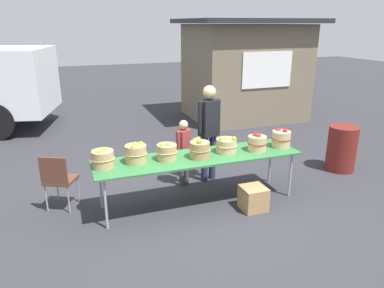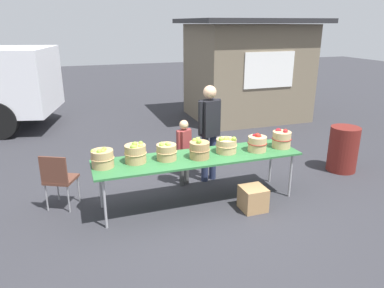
# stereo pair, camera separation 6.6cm
# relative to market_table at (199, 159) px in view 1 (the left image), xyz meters

# --- Properties ---
(ground_plane) EXTENTS (40.00, 40.00, 0.00)m
(ground_plane) POSITION_rel_market_table_xyz_m (0.00, 0.00, -0.72)
(ground_plane) COLOR #2D2D33
(market_table) EXTENTS (3.10, 0.76, 0.75)m
(market_table) POSITION_rel_market_table_xyz_m (0.00, 0.00, 0.00)
(market_table) COLOR #2D6B38
(market_table) RESTS_ON ground
(apple_basket_green_0) EXTENTS (0.32, 0.32, 0.28)m
(apple_basket_green_0) POSITION_rel_market_table_xyz_m (-1.39, 0.04, 0.16)
(apple_basket_green_0) COLOR tan
(apple_basket_green_0) RESTS_ON market_table
(apple_basket_green_1) EXTENTS (0.32, 0.32, 0.31)m
(apple_basket_green_1) POSITION_rel_market_table_xyz_m (-0.92, 0.07, 0.17)
(apple_basket_green_1) COLOR tan
(apple_basket_green_1) RESTS_ON market_table
(apple_basket_green_2) EXTENTS (0.31, 0.31, 0.27)m
(apple_basket_green_2) POSITION_rel_market_table_xyz_m (-0.48, 0.03, 0.16)
(apple_basket_green_2) COLOR tan
(apple_basket_green_2) RESTS_ON market_table
(apple_basket_green_3) EXTENTS (0.31, 0.31, 0.31)m
(apple_basket_green_3) POSITION_rel_market_table_xyz_m (-0.01, -0.06, 0.17)
(apple_basket_green_3) COLOR #A87F51
(apple_basket_green_3) RESTS_ON market_table
(apple_basket_green_4) EXTENTS (0.33, 0.33, 0.27)m
(apple_basket_green_4) POSITION_rel_market_table_xyz_m (0.46, 0.03, 0.15)
(apple_basket_green_4) COLOR tan
(apple_basket_green_4) RESTS_ON market_table
(apple_basket_red_0) EXTENTS (0.30, 0.30, 0.29)m
(apple_basket_red_0) POSITION_rel_market_table_xyz_m (0.94, -0.06, 0.16)
(apple_basket_red_0) COLOR tan
(apple_basket_red_0) RESTS_ON market_table
(apple_basket_red_1) EXTENTS (0.31, 0.31, 0.30)m
(apple_basket_red_1) POSITION_rel_market_table_xyz_m (1.39, -0.03, 0.18)
(apple_basket_red_1) COLOR tan
(apple_basket_red_1) RESTS_ON market_table
(vendor_adult) EXTENTS (0.43, 0.29, 1.67)m
(vendor_adult) POSITION_rel_market_table_xyz_m (0.46, 0.73, 0.27)
(vendor_adult) COLOR #262D4C
(vendor_adult) RESTS_ON ground
(child_customer) EXTENTS (0.27, 0.23, 1.14)m
(child_customer) POSITION_rel_market_table_xyz_m (-0.01, 0.68, -0.05)
(child_customer) COLOR #3F3F3F
(child_customer) RESTS_ON ground
(food_kiosk) EXTENTS (3.51, 2.91, 2.74)m
(food_kiosk) POSITION_rel_market_table_xyz_m (3.13, 4.59, 0.67)
(food_kiosk) COLOR #726651
(food_kiosk) RESTS_ON ground
(folding_chair) EXTENTS (0.54, 0.54, 0.86)m
(folding_chair) POSITION_rel_market_table_xyz_m (-2.00, 0.47, -0.21)
(folding_chair) COLOR brown
(folding_chair) RESTS_ON ground
(trash_barrel) EXTENTS (0.53, 0.53, 0.84)m
(trash_barrel) POSITION_rel_market_table_xyz_m (2.97, 0.32, -0.30)
(trash_barrel) COLOR maroon
(trash_barrel) RESTS_ON ground
(produce_crate) EXTENTS (0.35, 0.35, 0.35)m
(produce_crate) POSITION_rel_market_table_xyz_m (0.68, -0.48, -0.54)
(produce_crate) COLOR #A87F51
(produce_crate) RESTS_ON ground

